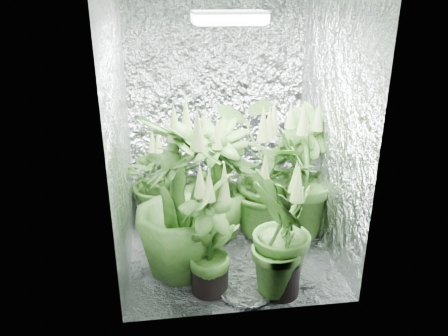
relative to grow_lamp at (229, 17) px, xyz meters
name	(u,v)px	position (x,y,z in m)	size (l,w,h in m)	color
ground	(228,247)	(0.00, 0.00, -1.83)	(1.60, 1.60, 0.00)	silver
walls	(228,133)	(0.00, 0.00, -0.83)	(1.62, 1.62, 2.00)	silver
grow_lamp	(229,17)	(0.00, 0.00, 0.00)	(0.50, 0.30, 0.22)	gray
plant_a	(162,179)	(-0.53, 0.55, -1.41)	(0.81, 0.81, 0.88)	black
plant_b	(214,175)	(-0.06, 0.45, -1.35)	(0.67, 0.67, 1.02)	black
plant_c	(300,175)	(0.64, 0.17, -1.27)	(0.69, 0.69, 1.20)	black
plant_d	(180,199)	(-0.39, -0.29, -1.21)	(0.92, 0.92, 1.32)	black
plant_e	(270,176)	(0.38, 0.17, -1.26)	(1.04, 1.04, 1.18)	black
plant_f	(209,235)	(-0.21, -0.54, -1.37)	(0.64, 0.64, 0.99)	black
plant_g	(282,235)	(0.28, -0.62, -1.36)	(0.61, 0.61, 1.02)	black
plant_h	(215,182)	(-0.08, 0.21, -1.32)	(0.77, 0.77, 1.10)	black
circulation_fan	(285,203)	(0.60, 0.44, -1.67)	(0.17, 0.31, 0.36)	black
plant_label	(290,257)	(0.34, -0.65, -1.53)	(0.05, 0.01, 0.09)	white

